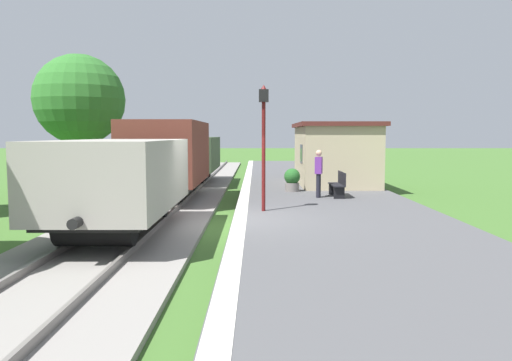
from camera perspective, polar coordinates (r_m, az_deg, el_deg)
ground_plane at (r=13.63m, az=-3.35°, el=-5.39°), size 160.00×160.00×0.00m
platform_slab at (r=13.79m, az=10.08°, el=-4.81°), size 6.00×60.00×0.25m
platform_edge_stripe at (r=13.57m, az=-1.67°, el=-4.34°), size 0.36×60.00×0.01m
track_ballast at (r=13.97m, az=-13.26°, el=-5.01°), size 3.80×60.00×0.12m
rail_near at (r=13.80m, az=-10.36°, el=-4.53°), size 0.07×60.00×0.14m
rail_far at (r=14.14m, az=-16.12°, el=-4.42°), size 0.07×60.00×0.14m
freight_train at (r=18.73m, az=-9.78°, el=2.08°), size 2.50×19.40×2.72m
station_hut at (r=23.16m, az=9.03°, el=3.04°), size 3.50×5.80×2.78m
bench_near_hut at (r=18.54m, az=9.47°, el=-0.38°), size 0.42×1.50×0.91m
bench_down_platform at (r=27.87m, az=6.34°, el=1.51°), size 0.42×1.50×0.91m
person_waiting at (r=18.19m, az=7.25°, el=1.00°), size 0.32×0.43×1.71m
potted_planter at (r=20.11m, az=4.27°, el=0.11°), size 0.64×0.64×0.92m
lamp_post_near at (r=14.80m, az=1.03°, el=6.36°), size 0.28×0.28×3.70m
tree_trackside_far at (r=23.20m, az=-19.19°, el=8.62°), size 3.86×3.86×5.94m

